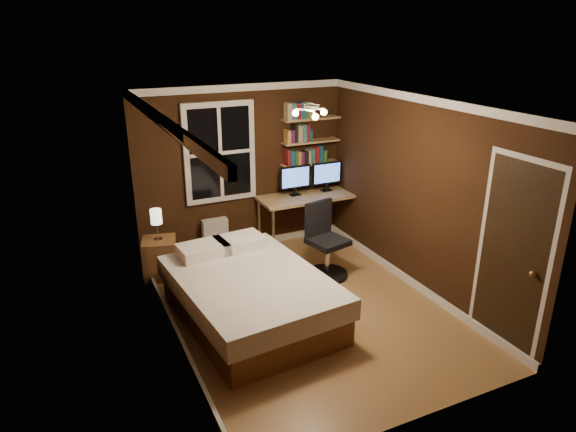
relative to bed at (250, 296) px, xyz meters
name	(u,v)px	position (x,y,z in m)	size (l,w,h in m)	color
floor	(305,309)	(0.69, -0.07, -0.31)	(4.20, 4.20, 0.00)	olive
wall_back	(242,170)	(0.69, 2.03, 0.94)	(3.20, 0.04, 2.50)	black
wall_left	(166,236)	(-0.91, -0.07, 0.94)	(0.04, 4.20, 2.50)	black
wall_right	(418,195)	(2.29, -0.07, 0.94)	(0.04, 4.20, 2.50)	black
ceiling	(307,103)	(0.69, -0.07, 2.19)	(3.20, 4.20, 0.02)	white
window	(220,153)	(0.34, 2.00, 1.24)	(1.06, 0.06, 1.46)	silver
door	(512,259)	(2.28, -1.62, 0.72)	(0.03, 0.82, 2.05)	black
door_knob	(533,274)	(2.24, -1.92, 0.69)	(0.06, 0.06, 0.06)	tan
ceiling_fixture	(312,114)	(0.69, -0.17, 2.09)	(0.44, 0.44, 0.18)	beige
bookshelf_lower	(310,164)	(1.77, 1.91, 0.94)	(0.92, 0.22, 0.03)	#9E784C
books_row_lower	(310,155)	(1.77, 1.91, 1.07)	(0.66, 0.16, 0.23)	maroon
bookshelf_middle	(311,141)	(1.77, 1.91, 1.29)	(0.92, 0.22, 0.03)	#9E784C
books_row_middle	(311,133)	(1.77, 1.91, 1.42)	(0.42, 0.16, 0.23)	navy
bookshelf_upper	(311,119)	(1.77, 1.91, 1.64)	(0.92, 0.22, 0.03)	#9E784C
books_row_upper	(311,110)	(1.77, 1.91, 1.77)	(0.42, 0.16, 0.23)	#2B6129
bed	(250,296)	(0.00, 0.00, 0.00)	(1.73, 2.27, 0.72)	brown
nightstand	(160,258)	(-0.72, 1.55, -0.03)	(0.44, 0.44, 0.55)	brown
bedside_lamp	(157,225)	(-0.72, 1.55, 0.46)	(0.15, 0.15, 0.43)	white
radiator	(215,237)	(0.19, 1.93, -0.02)	(0.38, 0.13, 0.57)	silver
desk	(313,198)	(1.71, 1.69, 0.45)	(1.72, 0.64, 0.82)	#9E784C
monitor_left	(295,181)	(1.44, 1.78, 0.74)	(0.50, 0.12, 0.46)	black
monitor_right	(327,177)	(1.99, 1.78, 0.74)	(0.50, 0.12, 0.46)	black
desk_lamp	(355,177)	(2.40, 1.61, 0.73)	(0.14, 0.32, 0.44)	silver
office_chair	(325,248)	(1.36, 0.64, 0.09)	(0.58, 0.58, 1.04)	black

